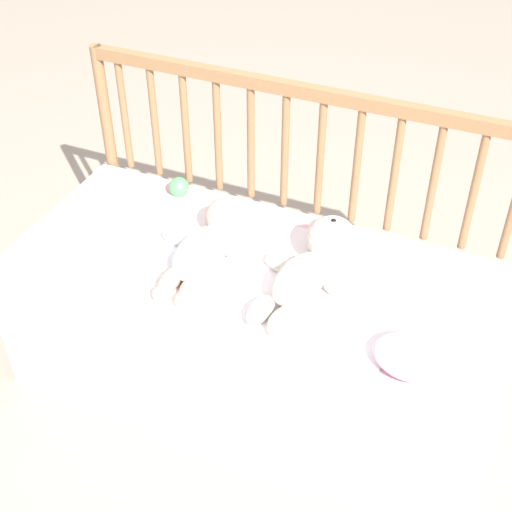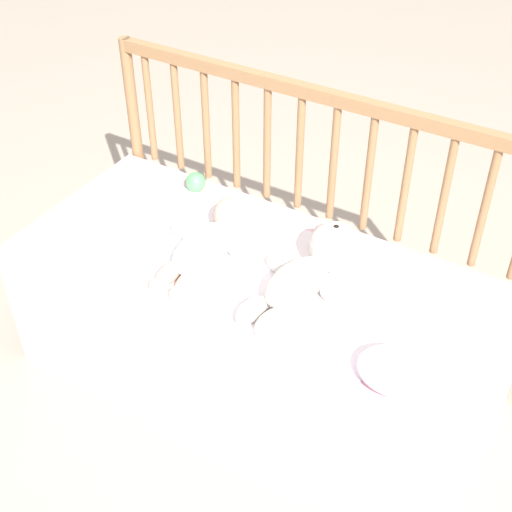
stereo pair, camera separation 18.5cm
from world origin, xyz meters
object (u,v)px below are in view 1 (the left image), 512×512
at_px(small_pillow, 413,357).
at_px(teddy_bear, 314,262).
at_px(toy_ball, 179,187).
at_px(baby, 205,246).

bearing_deg(small_pillow, teddy_bear, 147.57).
height_order(small_pillow, toy_ball, toy_ball).
xyz_separation_m(teddy_bear, small_pillow, (0.31, -0.20, -0.03)).
distance_m(teddy_bear, small_pillow, 0.37).
bearing_deg(baby, teddy_bear, 6.84).
xyz_separation_m(baby, toy_ball, (-0.21, 0.24, -0.01)).
relative_size(teddy_bear, baby, 1.05).
distance_m(teddy_bear, toy_ball, 0.55).
bearing_deg(toy_ball, teddy_bear, -21.87).
xyz_separation_m(small_pillow, toy_ball, (-0.82, 0.40, 0.00)).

